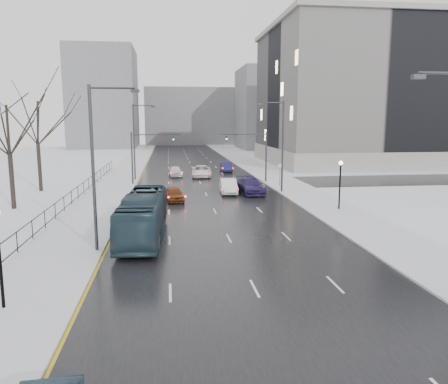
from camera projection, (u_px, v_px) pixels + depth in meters
name	position (u px, v px, depth m)	size (l,w,h in m)	color
road	(195.00, 172.00, 66.81)	(16.00, 150.00, 0.04)	black
cross_road	(201.00, 184.00, 55.07)	(130.00, 10.00, 0.04)	black
sidewalk_left	(125.00, 173.00, 65.49)	(5.00, 150.00, 0.16)	silver
sidewalk_right	(262.00, 171.00, 68.11)	(5.00, 150.00, 0.16)	silver
park_strip	(59.00, 174.00, 64.31)	(14.00, 150.00, 0.12)	white
tree_park_d	(14.00, 210.00, 39.15)	(8.75, 8.75, 12.50)	black
tree_park_e	(41.00, 192.00, 48.89)	(9.45, 9.45, 13.50)	black
iron_fence	(58.00, 207.00, 35.69)	(0.06, 70.00, 1.30)	black
streetlight_r_mid	(281.00, 142.00, 47.34)	(2.95, 0.25, 10.00)	#2D2D33
streetlight_l_near	(97.00, 160.00, 25.73)	(2.95, 0.25, 10.00)	#2D2D33
streetlight_l_far	(136.00, 138.00, 57.05)	(2.95, 0.25, 10.00)	#2D2D33
lamppost_r_mid	(340.00, 178.00, 38.35)	(0.36, 0.36, 4.28)	black
mast_signal_right	(258.00, 151.00, 55.31)	(6.10, 0.33, 6.50)	#2D2D33
mast_signal_left	(141.00, 152.00, 53.48)	(6.10, 0.33, 6.50)	#2D2D33
no_uturn_sign	(280.00, 168.00, 51.93)	(0.60, 0.06, 2.70)	#2D2D33
civic_building	(378.00, 102.00, 81.08)	(41.00, 31.00, 24.80)	gray
bldg_far_right	(282.00, 109.00, 122.32)	(24.00, 20.00, 22.00)	slate
bldg_far_left	(104.00, 99.00, 125.39)	(18.00, 22.00, 28.00)	slate
bldg_far_center	(192.00, 117.00, 144.12)	(30.00, 18.00, 18.00)	slate
bus	(143.00, 216.00, 29.54)	(2.55, 10.90, 3.04)	#233945
sedan_center_near	(174.00, 194.00, 43.08)	(1.63, 4.06, 1.38)	#652D11
sedan_right_near	(228.00, 186.00, 47.57)	(1.71, 4.89, 1.61)	white
sedan_right_cross	(201.00, 171.00, 61.27)	(2.64, 5.73, 1.59)	white
sedan_right_far	(251.00, 186.00, 47.45)	(2.32, 5.71, 1.66)	#22194C
sedan_center_far	(175.00, 171.00, 61.87)	(1.76, 4.37, 1.49)	silver
sedan_right_distant	(226.00, 167.00, 67.49)	(1.52, 4.37, 1.44)	#1B1C51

